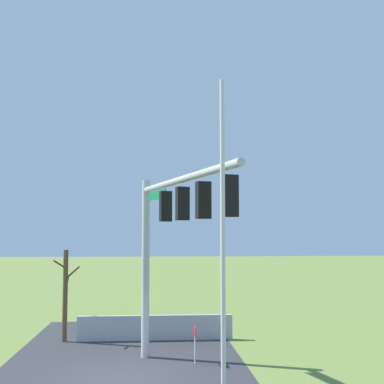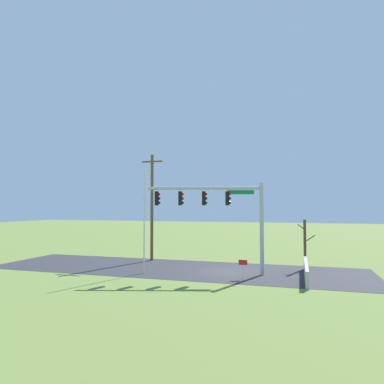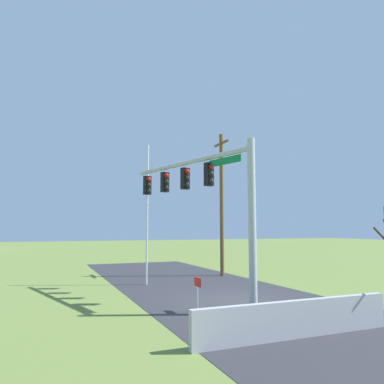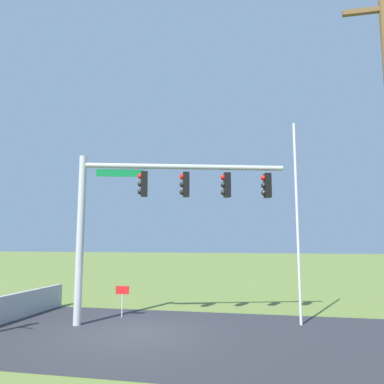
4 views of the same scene
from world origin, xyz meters
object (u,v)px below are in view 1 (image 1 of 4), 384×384
bare_tree (65,294)px  open_sign (195,336)px  signal_mast (169,226)px  flagpole (223,261)px

bare_tree → open_sign: size_ratio=3.01×
signal_mast → flagpole: size_ratio=1.01×
signal_mast → bare_tree: bearing=36.6°
flagpole → signal_mast: bearing=9.9°
bare_tree → signal_mast: bearing=-143.4°
flagpole → open_sign: size_ratio=6.20×
flagpole → open_sign: 7.48m
signal_mast → flagpole: bearing=-170.1°
flagpole → open_sign: (6.91, -0.00, -2.88)m
signal_mast → bare_tree: size_ratio=2.09×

